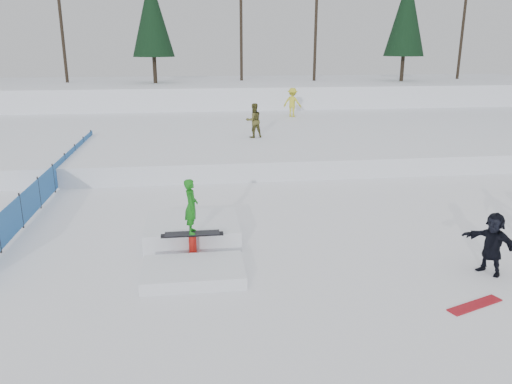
{
  "coord_description": "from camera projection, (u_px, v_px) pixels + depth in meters",
  "views": [
    {
      "loc": [
        -1.35,
        -12.15,
        5.34
      ],
      "look_at": [
        0.5,
        2.0,
        1.1
      ],
      "focal_mm": 35.0,
      "sensor_mm": 36.0,
      "label": 1
    }
  ],
  "objects": [
    {
      "name": "walker_ygreen",
      "position": [
        292.0,
        102.0,
        32.19
      ],
      "size": [
        1.38,
        1.19,
        1.85
      ],
      "primitive_type": "imported",
      "rotation": [
        0.0,
        0.0,
        2.62
      ],
      "color": "gold",
      "rests_on": "snow_midrise"
    },
    {
      "name": "safety_fence",
      "position": [
        54.0,
        178.0,
        18.54
      ],
      "size": [
        0.05,
        16.0,
        1.1
      ],
      "color": "#265C9E",
      "rests_on": "ground"
    },
    {
      "name": "treeline",
      "position": [
        285.0,
        16.0,
        38.76
      ],
      "size": [
        40.24,
        4.22,
        10.5
      ],
      "color": "black",
      "rests_on": "snow_berm"
    },
    {
      "name": "walker_olive",
      "position": [
        254.0,
        120.0,
        25.02
      ],
      "size": [
        0.98,
        0.86,
        1.72
      ],
      "primitive_type": "imported",
      "rotation": [
        0.0,
        0.0,
        3.42
      ],
      "color": "#4D4A1E",
      "rests_on": "snow_midrise"
    },
    {
      "name": "snow_berm",
      "position": [
        206.0,
        96.0,
        41.41
      ],
      "size": [
        60.0,
        14.0,
        2.4
      ],
      "primitive_type": "cube",
      "color": "white",
      "rests_on": "ground"
    },
    {
      "name": "spectator_dark",
      "position": [
        492.0,
        243.0,
        11.92
      ],
      "size": [
        1.13,
        1.45,
        1.54
      ],
      "primitive_type": "imported",
      "rotation": [
        0.0,
        0.0,
        -1.02
      ],
      "color": "black",
      "rests_on": "ground"
    },
    {
      "name": "jib_rail_feature",
      "position": [
        193.0,
        238.0,
        13.47
      ],
      "size": [
        2.6,
        4.4,
        2.11
      ],
      "color": "white",
      "rests_on": "ground"
    },
    {
      "name": "loose_board_red",
      "position": [
        475.0,
        305.0,
        10.6
      ],
      "size": [
        1.41,
        0.75,
        0.03
      ],
      "primitive_type": "cube",
      "rotation": [
        0.0,
        0.0,
        0.35
      ],
      "color": "maroon",
      "rests_on": "ground"
    },
    {
      "name": "snow_midrise",
      "position": [
        215.0,
        135.0,
        28.33
      ],
      "size": [
        50.0,
        18.0,
        0.8
      ],
      "primitive_type": "cube",
      "color": "white",
      "rests_on": "ground"
    },
    {
      "name": "ground",
      "position": [
        247.0,
        254.0,
        13.24
      ],
      "size": [
        120.0,
        120.0,
        0.0
      ],
      "primitive_type": "plane",
      "color": "white"
    }
  ]
}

